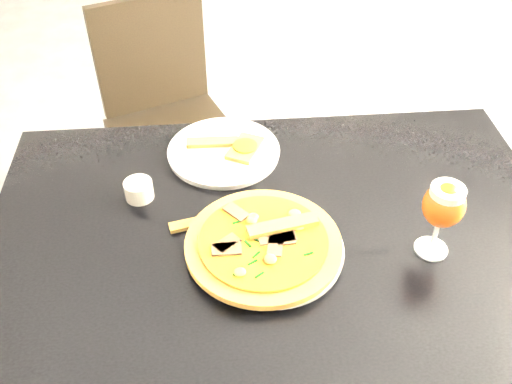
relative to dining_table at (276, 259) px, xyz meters
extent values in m
plane|color=#4E4E50|center=(0.34, 0.29, -0.66)|extent=(6.00, 6.00, 0.00)
cube|color=black|center=(0.00, 0.00, 0.08)|extent=(1.30, 0.96, 0.03)
cylinder|color=black|center=(-0.49, 0.41, -0.30)|extent=(0.05, 0.05, 0.72)
cylinder|color=black|center=(0.58, 0.26, -0.30)|extent=(0.05, 0.05, 0.72)
cube|color=black|center=(-0.14, 0.80, -0.23)|extent=(0.48, 0.48, 0.04)
cylinder|color=black|center=(-0.26, 0.61, -0.46)|extent=(0.03, 0.03, 0.41)
cylinder|color=black|center=(0.05, 0.68, -0.46)|extent=(0.03, 0.03, 0.41)
cylinder|color=black|center=(-0.33, 0.92, -0.46)|extent=(0.03, 0.03, 0.41)
cylinder|color=black|center=(-0.02, 1.00, -0.46)|extent=(0.03, 0.03, 0.41)
cube|color=black|center=(-0.18, 0.98, 0.00)|extent=(0.38, 0.11, 0.40)
cylinder|color=silver|center=(-0.02, -0.06, 0.10)|extent=(0.38, 0.38, 0.01)
cylinder|color=#955524|center=(-0.04, -0.05, 0.11)|extent=(0.31, 0.31, 0.01)
cylinder|color=#B24F0E|center=(-0.04, -0.05, 0.12)|extent=(0.25, 0.25, 0.01)
cube|color=#4A3020|center=(-0.01, -0.05, 0.13)|extent=(0.06, 0.03, 0.00)
cube|color=#4A3020|center=(-0.01, 0.00, 0.13)|extent=(0.06, 0.07, 0.00)
cube|color=#4A3020|center=(-0.08, 0.02, 0.13)|extent=(0.06, 0.07, 0.00)
cube|color=#4A3020|center=(-0.07, -0.05, 0.13)|extent=(0.06, 0.03, 0.00)
cube|color=#4A3020|center=(-0.07, -0.10, 0.13)|extent=(0.06, 0.07, 0.00)
cube|color=#4A3020|center=(0.00, -0.12, 0.13)|extent=(0.06, 0.07, 0.00)
ellipsoid|color=gold|center=(-0.02, -0.04, 0.13)|extent=(0.03, 0.03, 0.01)
ellipsoid|color=gold|center=(-0.04, 0.03, 0.13)|extent=(0.03, 0.03, 0.01)
ellipsoid|color=gold|center=(-0.06, -0.04, 0.13)|extent=(0.03, 0.03, 0.01)
ellipsoid|color=gold|center=(-0.11, -0.09, 0.13)|extent=(0.03, 0.03, 0.01)
ellipsoid|color=gold|center=(-0.04, -0.07, 0.13)|extent=(0.03, 0.03, 0.01)
ellipsoid|color=gold|center=(0.02, -0.09, 0.13)|extent=(0.03, 0.03, 0.01)
cube|color=#0C450C|center=(-0.04, -0.04, 0.13)|extent=(0.01, 0.02, 0.00)
cube|color=#0C450C|center=(-0.05, 0.00, 0.13)|extent=(0.01, 0.02, 0.00)
cube|color=#0C450C|center=(-0.09, 0.02, 0.13)|extent=(0.01, 0.02, 0.00)
cube|color=#0C450C|center=(-0.07, -0.04, 0.13)|extent=(0.02, 0.01, 0.00)
cube|color=#0C450C|center=(-0.11, -0.05, 0.13)|extent=(0.02, 0.00, 0.00)
cube|color=#0C450C|center=(-0.06, -0.06, 0.13)|extent=(0.02, 0.01, 0.00)
cube|color=#0C450C|center=(-0.07, -0.09, 0.13)|extent=(0.01, 0.02, 0.00)
cube|color=#0C450C|center=(-0.05, -0.13, 0.13)|extent=(0.01, 0.02, 0.00)
cube|color=#0C450C|center=(-0.03, -0.08, 0.13)|extent=(0.01, 0.02, 0.00)
cube|color=#0C450C|center=(0.01, -0.10, 0.13)|extent=(0.02, 0.02, 0.00)
cube|color=#0C450C|center=(-0.03, -0.06, 0.13)|extent=(0.02, 0.01, 0.00)
cube|color=#0C450C|center=(0.01, -0.04, 0.13)|extent=(0.02, 0.01, 0.00)
cube|color=#0C450C|center=(0.02, 0.00, 0.13)|extent=(0.02, 0.02, 0.00)
cube|color=#955524|center=(0.01, -0.04, 0.13)|extent=(0.15, 0.04, 0.01)
cylinder|color=silver|center=(-0.06, 0.28, 0.10)|extent=(0.28, 0.28, 0.01)
cube|color=#955524|center=(-0.08, 0.30, 0.11)|extent=(0.13, 0.05, 0.01)
cube|color=#955524|center=(-0.01, 0.26, 0.11)|extent=(0.11, 0.12, 0.01)
cylinder|color=#B24F0E|center=(-0.01, 0.26, 0.12)|extent=(0.06, 0.06, 0.00)
cube|color=#955524|center=(-0.16, 0.05, 0.09)|extent=(0.11, 0.03, 0.01)
cylinder|color=beige|center=(-0.27, 0.17, 0.11)|extent=(0.06, 0.06, 0.04)
cylinder|color=gold|center=(-0.27, 0.17, 0.13)|extent=(0.05, 0.05, 0.01)
cylinder|color=silver|center=(0.29, -0.12, 0.09)|extent=(0.07, 0.07, 0.00)
cylinder|color=silver|center=(0.29, -0.12, 0.13)|extent=(0.01, 0.01, 0.07)
ellipsoid|color=#923A0E|center=(0.29, -0.12, 0.21)|extent=(0.08, 0.08, 0.09)
cylinder|color=silver|center=(0.29, -0.12, 0.25)|extent=(0.06, 0.06, 0.02)
camera|label=1|loc=(-0.23, -0.79, 0.94)|focal=40.00mm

